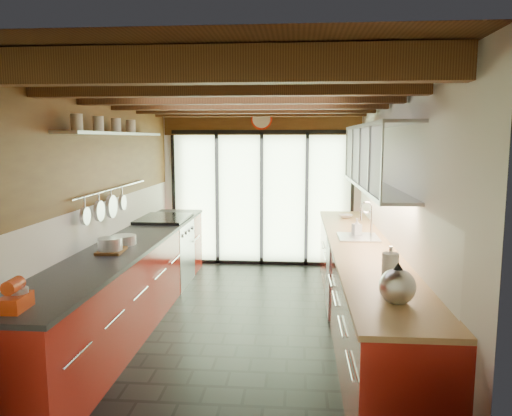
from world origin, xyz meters
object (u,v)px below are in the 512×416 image
at_px(paper_towel, 390,272).
at_px(soap_bottle, 357,227).
at_px(stand_mixer, 16,297).
at_px(bowl, 346,216).
at_px(kettle, 397,284).

height_order(paper_towel, soap_bottle, paper_towel).
bearing_deg(stand_mixer, paper_towel, 14.18).
bearing_deg(paper_towel, bowl, 90.00).
distance_m(stand_mixer, kettle, 2.57).
bearing_deg(kettle, soap_bottle, 90.00).
bearing_deg(stand_mixer, kettle, 8.02).
height_order(stand_mixer, kettle, kettle).
xyz_separation_m(stand_mixer, soap_bottle, (2.54, 2.75, 0.02)).
distance_m(soap_bottle, bowl, 1.34).
relative_size(stand_mixer, paper_towel, 0.74).
bearing_deg(bowl, soap_bottle, -90.00).
xyz_separation_m(paper_towel, bowl, (0.00, 3.45, -0.12)).
distance_m(paper_towel, bowl, 3.45).
relative_size(stand_mixer, bowl, 1.28).
bearing_deg(bowl, kettle, -90.00).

